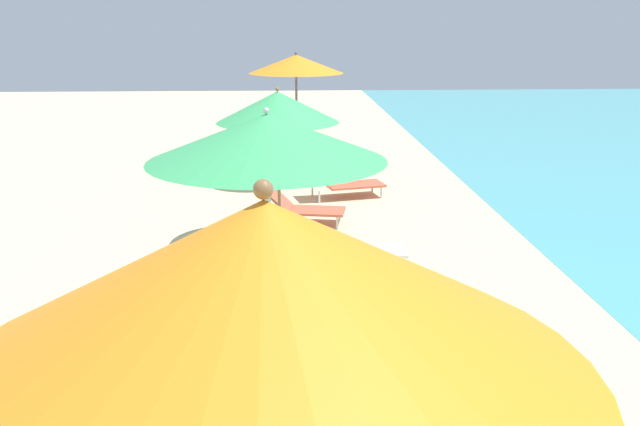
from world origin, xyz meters
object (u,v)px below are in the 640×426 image
(umbrella_third, at_px, (266,289))
(lounger_farthest_shoreside, at_px, (331,160))
(lounger_fourth_inland, at_px, (392,401))
(umbrella_fourth, at_px, (267,138))
(lounger_fifth_inland, at_px, (352,248))
(umbrella_farthest, at_px, (296,64))
(lounger_farthest_inland, at_px, (344,183))
(umbrella_fifth, at_px, (278,107))
(lounger_fourth_shoreside, at_px, (335,287))
(beach_ball, at_px, (181,259))
(lounger_fifth_shoreside, at_px, (306,208))

(umbrella_third, distance_m, lounger_farthest_shoreside, 13.42)
(lounger_fourth_inland, xyz_separation_m, lounger_farthest_shoreside, (0.14, 10.08, 0.03))
(umbrella_fourth, xyz_separation_m, lounger_fifth_inland, (1.08, 2.59, -2.01))
(lounger_fifth_inland, height_order, umbrella_farthest, umbrella_farthest)
(umbrella_farthest, height_order, lounger_farthest_shoreside, umbrella_farthest)
(umbrella_farthest, xyz_separation_m, lounger_farthest_inland, (0.91, -1.27, -2.24))
(lounger_fifth_inland, distance_m, lounger_farthest_inland, 3.96)
(umbrella_third, relative_size, umbrella_farthest, 1.06)
(umbrella_fifth, bearing_deg, lounger_fourth_shoreside, -74.56)
(lounger_fourth_inland, height_order, beach_ball, lounger_fourth_inland)
(umbrella_fourth, distance_m, lounger_fourth_shoreside, 2.47)
(lounger_fourth_shoreside, height_order, lounger_fifth_inland, lounger_fifth_inland)
(lounger_fifth_shoreside, xyz_separation_m, lounger_farthest_shoreside, (0.69, 4.06, 0.01))
(lounger_fifth_inland, bearing_deg, lounger_fourth_inland, -90.22)
(umbrella_third, bearing_deg, lounger_farthest_inland, 83.78)
(lounger_fourth_shoreside, xyz_separation_m, lounger_fifth_inland, (0.33, 1.38, 0.01))
(lounger_fourth_inland, relative_size, lounger_fifth_shoreside, 1.08)
(umbrella_fifth, relative_size, lounger_fifth_shoreside, 1.83)
(lounger_fifth_inland, bearing_deg, umbrella_fifth, 132.33)
(umbrella_third, relative_size, lounger_farthest_shoreside, 2.21)
(lounger_farthest_inland, bearing_deg, lounger_fifth_shoreside, -128.28)
(lounger_fourth_shoreside, bearing_deg, lounger_fifth_inland, 65.13)
(lounger_fourth_shoreside, distance_m, lounger_farthest_shoreside, 7.69)
(umbrella_farthest, distance_m, beach_ball, 5.95)
(umbrella_third, xyz_separation_m, lounger_fourth_shoreside, (0.62, 5.50, -2.29))
(umbrella_fifth, relative_size, lounger_farthest_shoreside, 1.84)
(umbrella_fifth, xyz_separation_m, lounger_farthest_inland, (1.25, 2.82, -1.87))
(lounger_fifth_shoreside, bearing_deg, umbrella_third, -82.74)
(lounger_farthest_shoreside, bearing_deg, lounger_fourth_inland, -96.97)
(lounger_fourth_inland, xyz_separation_m, lounger_fifth_shoreside, (-0.56, 6.02, 0.03))
(lounger_fifth_shoreside, xyz_separation_m, lounger_farthest_inland, (0.80, 1.73, 0.02))
(lounger_fifth_shoreside, bearing_deg, beach_ball, -120.14)
(lounger_farthest_inland, distance_m, beach_ball, 4.72)
(umbrella_fourth, relative_size, lounger_fifth_inland, 1.85)
(umbrella_fourth, relative_size, lounger_fourth_inland, 1.80)
(lounger_farthest_shoreside, xyz_separation_m, lounger_farthest_inland, (0.11, -2.34, 0.01))
(lounger_farthest_inland, height_order, beach_ball, lounger_farthest_inland)
(lounger_fourth_inland, height_order, lounger_farthest_inland, lounger_farthest_inland)
(lounger_fourth_inland, height_order, lounger_fifth_inland, lounger_fifth_inland)
(umbrella_third, distance_m, lounger_fifth_shoreside, 9.42)
(lounger_fourth_inland, distance_m, lounger_farthest_shoreside, 10.08)
(lounger_fifth_shoreside, bearing_deg, umbrella_farthest, 101.76)
(lounger_fourth_shoreside, relative_size, lounger_farthest_inland, 0.97)
(beach_ball, bearing_deg, umbrella_third, -78.18)
(umbrella_fifth, distance_m, lounger_fifth_inland, 2.39)
(lounger_fourth_inland, relative_size, umbrella_farthest, 0.52)
(lounger_fourth_shoreside, relative_size, lounger_fifth_inland, 1.12)
(umbrella_third, distance_m, lounger_fourth_inland, 4.00)
(lounger_fourth_inland, bearing_deg, umbrella_farthest, 99.36)
(umbrella_third, relative_size, lounger_fifth_inland, 2.08)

